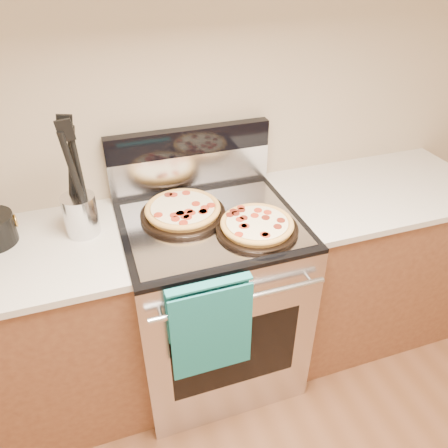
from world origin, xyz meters
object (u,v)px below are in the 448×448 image
object	(u,v)px
pepperoni_pizza_back	(183,211)
utensil_crock	(81,215)
pepperoni_pizza_front	(257,226)
range_body	(212,301)

from	to	relation	value
pepperoni_pizza_back	utensil_crock	distance (m)	0.42
pepperoni_pizza_back	pepperoni_pizza_front	world-z (taller)	pepperoni_pizza_back
pepperoni_pizza_front	range_body	bearing A→B (deg)	139.32
pepperoni_pizza_front	utensil_crock	bearing A→B (deg)	160.57
range_body	pepperoni_pizza_back	xyz separation A→B (m)	(-0.10, 0.07, 0.50)
pepperoni_pizza_front	pepperoni_pizza_back	bearing A→B (deg)	141.56
utensil_crock	pepperoni_pizza_back	bearing A→B (deg)	-4.39
pepperoni_pizza_back	pepperoni_pizza_front	xyz separation A→B (m)	(0.26, -0.21, -0.00)
range_body	utensil_crock	xyz separation A→B (m)	(-0.52, 0.10, 0.55)
range_body	pepperoni_pizza_front	size ratio (longest dim) A/B	2.68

